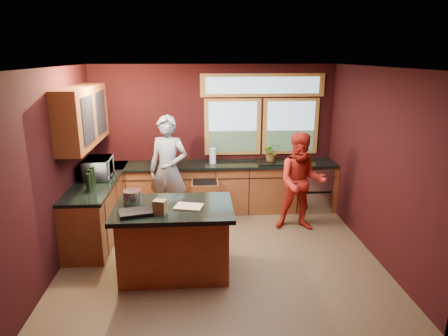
{
  "coord_description": "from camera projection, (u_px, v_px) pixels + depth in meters",
  "views": [
    {
      "loc": [
        -0.31,
        -5.39,
        2.86
      ],
      "look_at": [
        0.08,
        0.4,
        1.21
      ],
      "focal_mm": 32.0,
      "sensor_mm": 36.0,
      "label": 1
    }
  ],
  "objects": [
    {
      "name": "microwave",
      "position": [
        98.0,
        168.0,
        6.44
      ],
      "size": [
        0.42,
        0.61,
        0.33
      ],
      "primitive_type": "imported",
      "rotation": [
        0.0,
        0.0,
        1.61
      ],
      "color": "#999999",
      "rests_on": "left_counter"
    },
    {
      "name": "paper_towel",
      "position": [
        213.0,
        156.0,
        7.31
      ],
      "size": [
        0.12,
        0.12,
        0.28
      ],
      "primitive_type": "cylinder",
      "color": "silver",
      "rests_on": "back_counter"
    },
    {
      "name": "potted_plant",
      "position": [
        272.0,
        152.0,
        7.42
      ],
      "size": [
        0.32,
        0.27,
        0.35
      ],
      "primitive_type": "imported",
      "color": "#999999",
      "rests_on": "back_counter"
    },
    {
      "name": "paper_bag",
      "position": [
        160.0,
        207.0,
        4.95
      ],
      "size": [
        0.18,
        0.16,
        0.18
      ],
      "primitive_type": "cube",
      "rotation": [
        0.0,
        0.0,
        -0.3
      ],
      "color": "brown",
      "rests_on": "island"
    },
    {
      "name": "back_counter",
      "position": [
        226.0,
        187.0,
        7.49
      ],
      "size": [
        4.5,
        0.64,
        0.93
      ],
      "color": "brown",
      "rests_on": "floor"
    },
    {
      "name": "person_grey",
      "position": [
        168.0,
        170.0,
        6.87
      ],
      "size": [
        0.8,
        0.64,
        1.89
      ],
      "primitive_type": "imported",
      "rotation": [
        0.0,
        0.0,
        -0.32
      ],
      "color": "slate",
      "rests_on": "floor"
    },
    {
      "name": "cutting_board",
      "position": [
        189.0,
        207.0,
        5.19
      ],
      "size": [
        0.4,
        0.33,
        0.02
      ],
      "primitive_type": "cube",
      "rotation": [
        0.0,
        0.0,
        -0.25
      ],
      "color": "tan",
      "rests_on": "island"
    },
    {
      "name": "island",
      "position": [
        175.0,
        239.0,
        5.35
      ],
      "size": [
        1.55,
        1.05,
        0.95
      ],
      "color": "brown",
      "rests_on": "floor"
    },
    {
      "name": "person_red",
      "position": [
        301.0,
        182.0,
        6.59
      ],
      "size": [
        0.89,
        0.74,
        1.66
      ],
      "primitive_type": "imported",
      "rotation": [
        0.0,
        0.0,
        -0.14
      ],
      "color": "#A51D13",
      "rests_on": "floor"
    },
    {
      "name": "room_shell",
      "position": [
        178.0,
        131.0,
        5.76
      ],
      "size": [
        4.52,
        4.02,
        2.71
      ],
      "color": "black",
      "rests_on": "ground"
    },
    {
      "name": "floor",
      "position": [
        220.0,
        253.0,
        5.98
      ],
      "size": [
        4.5,
        4.5,
        0.0
      ],
      "primitive_type": "plane",
      "color": "brown",
      "rests_on": "ground"
    },
    {
      "name": "stock_pot",
      "position": [
        132.0,
        197.0,
        5.31
      ],
      "size": [
        0.24,
        0.24,
        0.18
      ],
      "primitive_type": "cylinder",
      "color": "#ADADB2",
      "rests_on": "island"
    },
    {
      "name": "left_counter",
      "position": [
        99.0,
        206.0,
        6.54
      ],
      "size": [
        0.64,
        2.3,
        0.93
      ],
      "color": "brown",
      "rests_on": "floor"
    },
    {
      "name": "black_tray",
      "position": [
        136.0,
        213.0,
        4.95
      ],
      "size": [
        0.46,
        0.37,
        0.05
      ],
      "primitive_type": "cube",
      "rotation": [
        0.0,
        0.0,
        0.24
      ],
      "color": "black",
      "rests_on": "island"
    }
  ]
}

